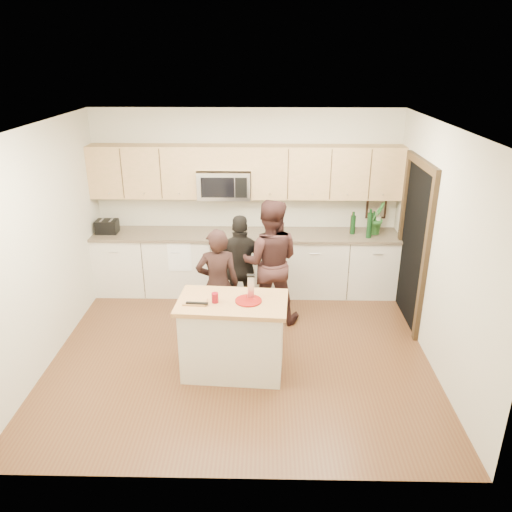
{
  "coord_description": "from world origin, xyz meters",
  "views": [
    {
      "loc": [
        0.29,
        -5.26,
        3.4
      ],
      "look_at": [
        0.18,
        0.35,
        1.12
      ],
      "focal_mm": 35.0,
      "sensor_mm": 36.0,
      "label": 1
    }
  ],
  "objects_px": {
    "island": "(233,336)",
    "toaster": "(107,226)",
    "woman_right": "(241,268)",
    "woman_left": "(218,285)",
    "woman_center": "(270,262)"
  },
  "relations": [
    {
      "from": "woman_left",
      "to": "toaster",
      "type": "bearing_deg",
      "value": -45.19
    },
    {
      "from": "island",
      "to": "woman_left",
      "type": "height_order",
      "value": "woman_left"
    },
    {
      "from": "woman_center",
      "to": "woman_right",
      "type": "relative_size",
      "value": 1.16
    },
    {
      "from": "island",
      "to": "toaster",
      "type": "height_order",
      "value": "toaster"
    },
    {
      "from": "island",
      "to": "woman_center",
      "type": "height_order",
      "value": "woman_center"
    },
    {
      "from": "island",
      "to": "woman_right",
      "type": "bearing_deg",
      "value": 92.29
    },
    {
      "from": "toaster",
      "to": "woman_left",
      "type": "distance_m",
      "value": 2.22
    },
    {
      "from": "woman_left",
      "to": "woman_center",
      "type": "xyz_separation_m",
      "value": [
        0.64,
        0.47,
        0.12
      ]
    },
    {
      "from": "island",
      "to": "woman_left",
      "type": "distance_m",
      "value": 0.83
    },
    {
      "from": "toaster",
      "to": "island",
      "type": "bearing_deg",
      "value": -46.32
    },
    {
      "from": "island",
      "to": "woman_left",
      "type": "bearing_deg",
      "value": 111.15
    },
    {
      "from": "woman_center",
      "to": "woman_right",
      "type": "xyz_separation_m",
      "value": [
        -0.38,
        0.07,
        -0.12
      ]
    },
    {
      "from": "toaster",
      "to": "woman_center",
      "type": "xyz_separation_m",
      "value": [
        2.4,
        -0.86,
        -0.19
      ]
    },
    {
      "from": "island",
      "to": "woman_right",
      "type": "relative_size",
      "value": 0.85
    },
    {
      "from": "island",
      "to": "woman_right",
      "type": "distance_m",
      "value": 1.32
    }
  ]
}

